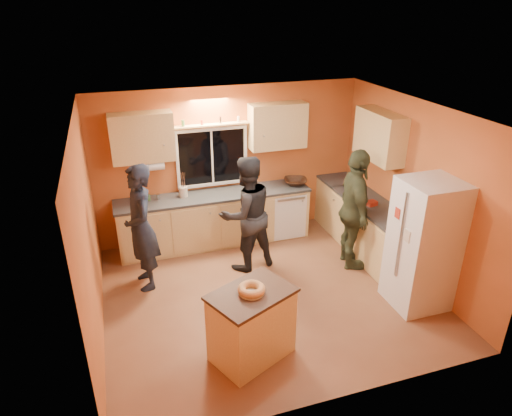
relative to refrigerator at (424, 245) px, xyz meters
name	(u,v)px	position (x,y,z in m)	size (l,w,h in m)	color
ground	(267,293)	(-1.89, 0.80, -0.90)	(4.50, 4.50, 0.00)	brown
room_shell	(267,177)	(-1.77, 1.21, 0.72)	(4.54, 4.04, 2.61)	#CB6534
back_counter	(236,216)	(-1.88, 2.50, -0.45)	(4.23, 0.62, 0.90)	tan
right_counter	(372,231)	(0.06, 1.30, -0.45)	(0.62, 1.84, 0.90)	tan
refrigerator	(424,245)	(0.00, 0.00, 0.00)	(0.72, 0.70, 1.80)	silver
island	(252,324)	(-2.47, -0.31, -0.45)	(1.10, 0.96, 0.89)	tan
bundt_pastry	(251,289)	(-2.47, -0.31, 0.04)	(0.31, 0.31, 0.09)	tan
person_left	(141,228)	(-3.50, 1.58, 0.03)	(0.68, 0.44, 1.86)	black
person_center	(246,214)	(-1.95, 1.61, 0.00)	(0.88, 0.68, 1.81)	black
person_right	(354,210)	(-0.39, 1.15, 0.05)	(1.11, 0.46, 1.89)	#2D3521
mixing_bowl	(295,182)	(-0.79, 2.50, 0.05)	(0.40, 0.40, 0.10)	black
utensil_crock	(183,192)	(-2.74, 2.56, 0.09)	(0.14, 0.14, 0.17)	beige
potted_plant	(407,218)	(0.06, 0.50, 0.16)	(0.28, 0.24, 0.31)	gray
red_box	(371,203)	(0.01, 1.32, 0.04)	(0.16, 0.12, 0.07)	#AA2B1A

